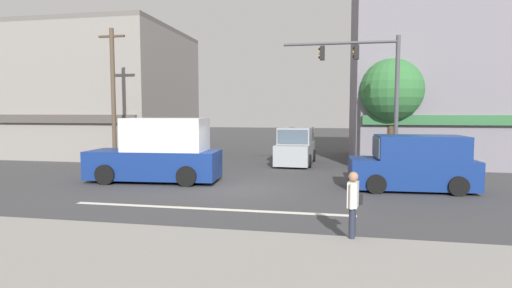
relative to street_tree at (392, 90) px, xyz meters
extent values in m
plane|color=#3D3D3F|center=(-6.72, -6.39, -4.12)|extent=(120.00, 120.00, 0.00)
cube|color=silver|center=(-6.72, -9.89, -4.11)|extent=(9.00, 0.24, 0.01)
cube|color=gray|center=(-6.72, -14.89, -4.04)|extent=(40.00, 5.00, 0.16)
cube|color=gray|center=(-20.00, 4.74, 0.11)|extent=(12.50, 9.98, 8.46)
cube|color=#4C4742|center=(-20.00, -0.36, -1.52)|extent=(11.88, 0.24, 0.50)
cube|color=#635F5B|center=(-20.00, 4.74, 4.49)|extent=(12.50, 9.98, 0.30)
cube|color=slate|center=(4.04, 4.51, 1.46)|extent=(11.54, 9.07, 11.14)
cube|color=#2D6638|center=(4.04, -0.13, -1.52)|extent=(10.96, 0.24, 0.50)
cylinder|color=#4C3823|center=(0.00, 0.00, -2.65)|extent=(0.32, 0.32, 2.93)
sphere|color=#337038|center=(0.00, 0.00, 0.02)|extent=(3.21, 3.21, 3.21)
cylinder|color=brown|center=(-13.94, -2.92, -0.51)|extent=(0.22, 0.22, 7.20)
cube|color=#473828|center=(-13.94, -2.92, 2.69)|extent=(1.40, 0.12, 0.10)
cylinder|color=brown|center=(1.29, 2.47, -0.58)|extent=(0.22, 0.22, 7.08)
cube|color=#473828|center=(1.29, 2.47, 2.56)|extent=(1.40, 0.12, 0.10)
cylinder|color=#47474C|center=(-0.32, -3.89, -1.02)|extent=(0.18, 0.18, 6.20)
cylinder|color=#47474C|center=(-2.72, -3.87, 1.83)|extent=(4.80, 0.16, 0.12)
cube|color=black|center=(-2.00, -3.87, 1.43)|extent=(0.20, 0.24, 0.60)
sphere|color=black|center=(-2.12, -3.87, 1.61)|extent=(0.12, 0.12, 0.12)
sphere|color=orange|center=(-2.12, -3.87, 1.43)|extent=(0.12, 0.12, 0.12)
sphere|color=black|center=(-2.12, -3.87, 1.25)|extent=(0.12, 0.12, 0.12)
cube|color=black|center=(-3.44, -3.86, 1.43)|extent=(0.20, 0.24, 0.60)
sphere|color=black|center=(-3.56, -3.86, 1.61)|extent=(0.12, 0.12, 0.12)
sphere|color=orange|center=(-3.56, -3.86, 1.43)|extent=(0.12, 0.12, 0.12)
sphere|color=black|center=(-3.56, -3.86, 1.25)|extent=(0.12, 0.12, 0.12)
cube|color=navy|center=(0.04, -5.53, -3.45)|extent=(4.68, 2.05, 1.10)
cube|color=navy|center=(0.34, -5.52, -2.45)|extent=(3.28, 1.94, 0.90)
cube|color=#475666|center=(-1.28, -5.59, -2.45)|extent=(0.14, 1.66, 0.76)
cylinder|color=black|center=(-1.34, -6.52, -3.76)|extent=(0.73, 0.23, 0.72)
cylinder|color=black|center=(-1.43, -4.68, -3.76)|extent=(0.73, 0.23, 0.72)
cylinder|color=black|center=(1.51, -6.39, -3.76)|extent=(0.73, 0.23, 0.72)
cylinder|color=black|center=(1.42, -4.55, -3.76)|extent=(0.73, 0.23, 0.72)
cube|color=navy|center=(-10.53, -5.60, -3.37)|extent=(5.73, 2.39, 1.20)
cube|color=silver|center=(-9.98, -5.56, -2.07)|extent=(3.52, 2.13, 1.40)
cube|color=#475666|center=(-11.69, -5.68, -2.07)|extent=(0.18, 1.75, 1.19)
cylinder|color=black|center=(-12.19, -6.72, -3.70)|extent=(0.85, 0.30, 0.84)
cylinder|color=black|center=(-12.33, -4.72, -3.70)|extent=(0.85, 0.30, 0.84)
cylinder|color=black|center=(-8.72, -6.47, -3.70)|extent=(0.85, 0.30, 0.84)
cylinder|color=black|center=(-8.86, -4.48, -3.70)|extent=(0.85, 0.30, 0.84)
cube|color=#999EA3|center=(-5.04, 1.40, -3.45)|extent=(2.00, 4.66, 1.10)
cube|color=#999EA3|center=(-5.03, 1.70, -2.45)|extent=(1.91, 3.26, 0.90)
cube|color=#475666|center=(-5.08, 0.08, -2.45)|extent=(1.66, 0.12, 0.76)
cylinder|color=black|center=(-4.17, -0.06, -3.76)|extent=(0.22, 0.73, 0.72)
cylinder|color=black|center=(-6.01, 0.01, -3.76)|extent=(0.22, 0.73, 0.72)
cylinder|color=black|center=(-4.07, 2.79, -3.76)|extent=(0.22, 0.73, 0.72)
cylinder|color=black|center=(-5.91, 2.86, -3.76)|extent=(0.22, 0.73, 0.72)
cylinder|color=#232838|center=(-2.50, -12.53, -3.69)|extent=(0.14, 0.14, 0.86)
cylinder|color=#232838|center=(-2.47, -12.35, -3.69)|extent=(0.14, 0.14, 0.86)
cube|color=beige|center=(-2.48, -12.44, -2.97)|extent=(0.28, 0.39, 0.58)
sphere|color=#9E7051|center=(-2.48, -12.44, -2.56)|extent=(0.22, 0.22, 0.22)
cylinder|color=beige|center=(-2.53, -12.68, -2.97)|extent=(0.09, 0.09, 0.56)
cylinder|color=beige|center=(-2.44, -12.21, -2.97)|extent=(0.09, 0.09, 0.56)
cube|color=black|center=(-2.39, -12.13, -3.14)|extent=(0.30, 0.17, 0.24)
camera|label=1|loc=(-2.96, -21.60, -1.10)|focal=28.00mm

